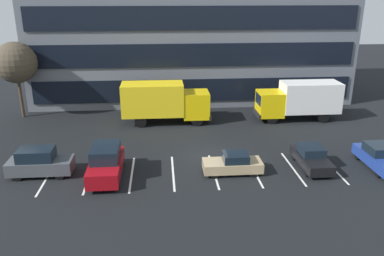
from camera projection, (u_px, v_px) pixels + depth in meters
ground_plane at (209, 156)px, 29.57m from camera, size 120.00×120.00×0.00m
office_building at (191, 16)px, 43.42m from camera, size 34.06×11.14×18.00m
lot_markings at (214, 171)px, 27.04m from camera, size 22.54×5.40×0.01m
box_truck_yellow_all at (164, 101)px, 36.15m from camera, size 8.14×2.70×3.78m
box_truck_yellow at (300, 99)px, 37.11m from camera, size 7.82×2.59×3.63m
sedan_tan at (233, 164)px, 26.59m from camera, size 3.98×1.67×1.43m
suv_maroon at (106, 163)px, 25.84m from camera, size 2.01×4.75×2.15m
suv_charcoal at (39, 162)px, 26.20m from camera, size 4.21×1.78×1.90m
sedan_navy at (380, 157)px, 27.42m from camera, size 1.89×4.50×1.61m
sedan_black at (311, 158)px, 27.46m from camera, size 1.75×4.19×1.50m
bare_tree at (16, 63)px, 36.80m from camera, size 3.89×3.89×7.29m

